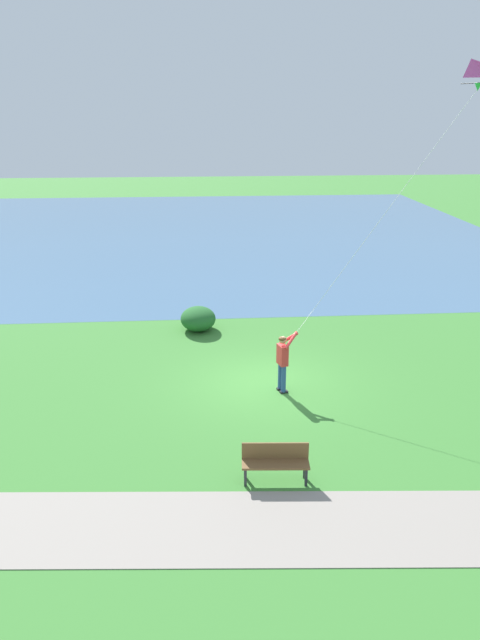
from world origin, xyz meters
TOP-DOWN VIEW (x-y plane):
  - ground_plane at (0.00, 0.00)m, footprint 120.00×120.00m
  - lake_water at (24.20, 4.00)m, footprint 36.00×44.00m
  - walkway_path at (-6.77, 2.00)m, footprint 4.70×32.09m
  - person_kite_flyer at (-0.61, -0.44)m, footprint 0.51×0.63m
  - flying_kite at (0.77, -5.69)m, footprint 2.12×5.48m
  - park_bench_near_walkway at (-5.21, 0.38)m, footprint 0.55×1.53m
  - lakeside_shrub at (4.99, 1.95)m, footprint 1.59×1.31m

SIDE VIEW (x-z plane):
  - ground_plane at x=0.00m, z-range 0.00..0.00m
  - lake_water at x=24.20m, z-range 0.00..0.01m
  - walkway_path at x=-6.77m, z-range 0.00..0.02m
  - lakeside_shrub at x=4.99m, z-range 0.00..0.87m
  - park_bench_near_walkway at x=-5.21m, z-range 0.07..0.95m
  - person_kite_flyer at x=-0.61m, z-range 0.13..1.96m
  - flying_kite at x=0.77m, z-range 5.05..12.37m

